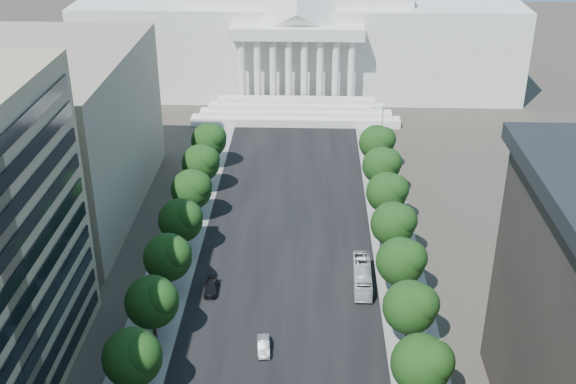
# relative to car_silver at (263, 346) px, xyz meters

# --- Properties ---
(road_asphalt) EXTENTS (30.00, 260.00, 0.01)m
(road_asphalt) POSITION_rel_car_silver_xyz_m (2.23, 32.43, -0.78)
(road_asphalt) COLOR black
(road_asphalt) RESTS_ON ground
(sidewalk_left) EXTENTS (8.00, 260.00, 0.02)m
(sidewalk_left) POSITION_rel_car_silver_xyz_m (-16.77, 32.43, -0.78)
(sidewalk_left) COLOR gray
(sidewalk_left) RESTS_ON ground
(sidewalk_right) EXTENTS (8.00, 260.00, 0.02)m
(sidewalk_right) POSITION_rel_car_silver_xyz_m (21.23, 32.43, -0.78)
(sidewalk_right) COLOR gray
(sidewalk_right) RESTS_ON ground
(capitol) EXTENTS (120.00, 56.00, 73.00)m
(capitol) POSITION_rel_car_silver_xyz_m (2.23, 127.32, 19.23)
(capitol) COLOR white
(capitol) RESTS_ON ground
(office_block_left_far) EXTENTS (38.00, 52.00, 30.00)m
(office_block_left_far) POSITION_rel_car_silver_xyz_m (-45.77, 42.43, 14.22)
(office_block_left_far) COLOR gray
(office_block_left_far) RESTS_ON ground
(tree_l_d) EXTENTS (7.79, 7.60, 9.97)m
(tree_l_d) POSITION_rel_car_silver_xyz_m (-15.43, -9.76, 5.67)
(tree_l_d) COLOR #33261C
(tree_l_d) RESTS_ON ground
(tree_l_e) EXTENTS (7.79, 7.60, 9.97)m
(tree_l_e) POSITION_rel_car_silver_xyz_m (-15.43, 2.24, 5.67)
(tree_l_e) COLOR #33261C
(tree_l_e) RESTS_ON ground
(tree_l_f) EXTENTS (7.79, 7.60, 9.97)m
(tree_l_f) POSITION_rel_car_silver_xyz_m (-15.43, 14.24, 5.67)
(tree_l_f) COLOR #33261C
(tree_l_f) RESTS_ON ground
(tree_l_g) EXTENTS (7.79, 7.60, 9.97)m
(tree_l_g) POSITION_rel_car_silver_xyz_m (-15.43, 26.24, 5.67)
(tree_l_g) COLOR #33261C
(tree_l_g) RESTS_ON ground
(tree_l_h) EXTENTS (7.79, 7.60, 9.97)m
(tree_l_h) POSITION_rel_car_silver_xyz_m (-15.43, 38.24, 5.67)
(tree_l_h) COLOR #33261C
(tree_l_h) RESTS_ON ground
(tree_l_i) EXTENTS (7.79, 7.60, 9.97)m
(tree_l_i) POSITION_rel_car_silver_xyz_m (-15.43, 50.24, 5.67)
(tree_l_i) COLOR #33261C
(tree_l_i) RESTS_ON ground
(tree_l_j) EXTENTS (7.79, 7.60, 9.97)m
(tree_l_j) POSITION_rel_car_silver_xyz_m (-15.43, 62.24, 5.67)
(tree_l_j) COLOR #33261C
(tree_l_j) RESTS_ON ground
(tree_r_d) EXTENTS (7.79, 7.60, 9.97)m
(tree_r_d) POSITION_rel_car_silver_xyz_m (20.57, -9.76, 5.67)
(tree_r_d) COLOR #33261C
(tree_r_d) RESTS_ON ground
(tree_r_e) EXTENTS (7.79, 7.60, 9.97)m
(tree_r_e) POSITION_rel_car_silver_xyz_m (20.57, 2.24, 5.67)
(tree_r_e) COLOR #33261C
(tree_r_e) RESTS_ON ground
(tree_r_f) EXTENTS (7.79, 7.60, 9.97)m
(tree_r_f) POSITION_rel_car_silver_xyz_m (20.57, 14.24, 5.67)
(tree_r_f) COLOR #33261C
(tree_r_f) RESTS_ON ground
(tree_r_g) EXTENTS (7.79, 7.60, 9.97)m
(tree_r_g) POSITION_rel_car_silver_xyz_m (20.57, 26.24, 5.67)
(tree_r_g) COLOR #33261C
(tree_r_g) RESTS_ON ground
(tree_r_h) EXTENTS (7.79, 7.60, 9.97)m
(tree_r_h) POSITION_rel_car_silver_xyz_m (20.57, 38.24, 5.67)
(tree_r_h) COLOR #33261C
(tree_r_h) RESTS_ON ground
(tree_r_i) EXTENTS (7.79, 7.60, 9.97)m
(tree_r_i) POSITION_rel_car_silver_xyz_m (20.57, 50.24, 5.67)
(tree_r_i) COLOR #33261C
(tree_r_i) RESTS_ON ground
(tree_r_j) EXTENTS (7.79, 7.60, 9.97)m
(tree_r_j) POSITION_rel_car_silver_xyz_m (20.57, 62.24, 5.67)
(tree_r_j) COLOR #33261C
(tree_r_j) RESTS_ON ground
(streetlight_c) EXTENTS (2.61, 0.44, 9.00)m
(streetlight_c) POSITION_rel_car_silver_xyz_m (22.14, 2.43, 5.04)
(streetlight_c) COLOR gray
(streetlight_c) RESTS_ON ground
(streetlight_d) EXTENTS (2.61, 0.44, 9.00)m
(streetlight_d) POSITION_rel_car_silver_xyz_m (22.14, 27.43, 5.04)
(streetlight_d) COLOR gray
(streetlight_d) RESTS_ON ground
(streetlight_e) EXTENTS (2.61, 0.44, 9.00)m
(streetlight_e) POSITION_rel_car_silver_xyz_m (22.14, 52.43, 5.04)
(streetlight_e) COLOR gray
(streetlight_e) RESTS_ON ground
(streetlight_f) EXTENTS (2.61, 0.44, 9.00)m
(streetlight_f) POSITION_rel_car_silver_xyz_m (22.14, 77.43, 5.04)
(streetlight_f) COLOR gray
(streetlight_f) RESTS_ON ground
(car_silver) EXTENTS (2.14, 4.90, 1.57)m
(car_silver) POSITION_rel_car_silver_xyz_m (0.00, 0.00, 0.00)
(car_silver) COLOR #ABADB3
(car_silver) RESTS_ON ground
(car_dark_b) EXTENTS (2.20, 5.15, 1.48)m
(car_dark_b) POSITION_rel_car_silver_xyz_m (-9.20, 14.33, -0.04)
(car_dark_b) COLOR black
(car_dark_b) RESTS_ON ground
(city_bus) EXTENTS (2.97, 11.67, 3.24)m
(city_bus) POSITION_rel_car_silver_xyz_m (14.74, 17.19, 0.84)
(city_bus) COLOR silver
(city_bus) RESTS_ON ground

